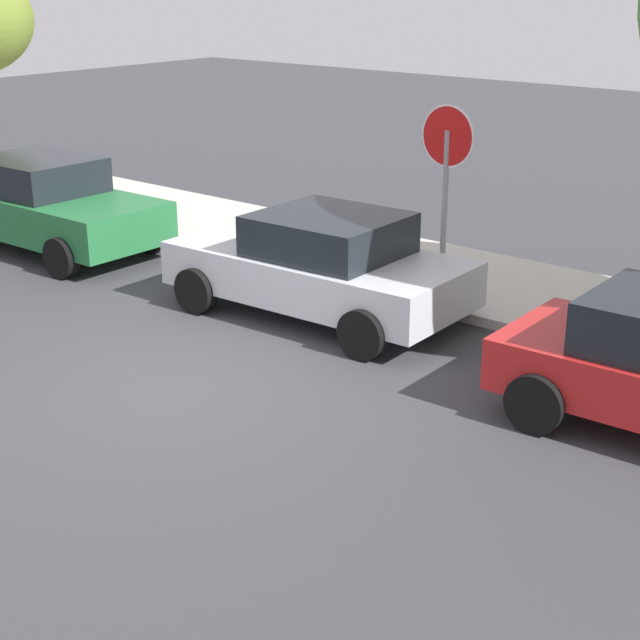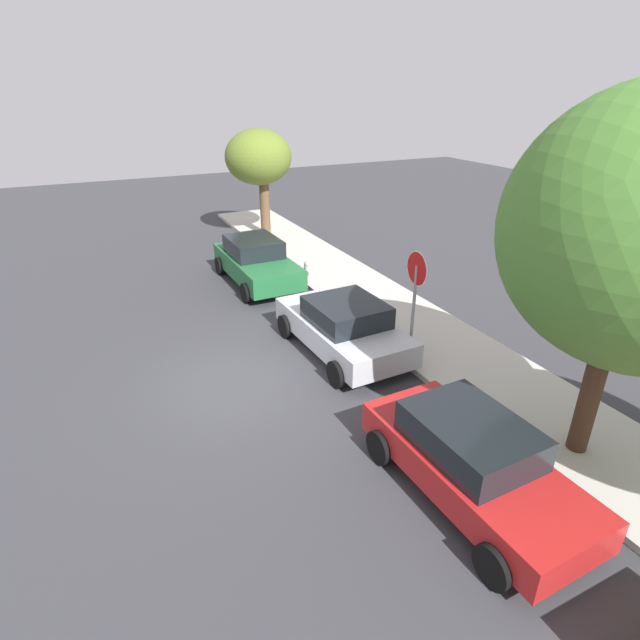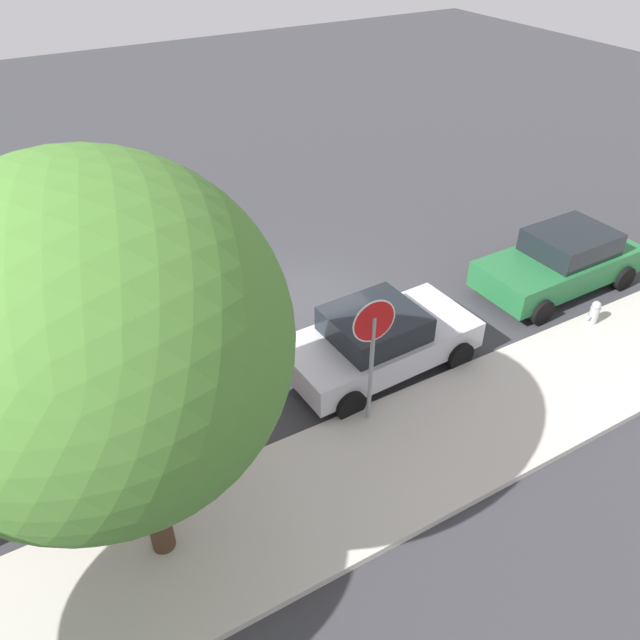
# 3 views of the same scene
# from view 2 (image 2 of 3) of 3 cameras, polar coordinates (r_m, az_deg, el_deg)

# --- Properties ---
(ground_plane) EXTENTS (60.00, 60.00, 0.00)m
(ground_plane) POSITION_cam_2_polar(r_m,az_deg,el_deg) (11.75, -9.05, -7.14)
(ground_plane) COLOR #38383D
(sidewalk_curb) EXTENTS (32.00, 2.81, 0.14)m
(sidewalk_curb) POSITION_cam_2_polar(r_m,az_deg,el_deg) (13.85, 12.02, -1.75)
(sidewalk_curb) COLOR beige
(sidewalk_curb) RESTS_ON ground_plane
(stop_sign) EXTENTS (0.84, 0.08, 2.82)m
(stop_sign) POSITION_cam_2_polar(r_m,az_deg,el_deg) (11.91, 10.84, 3.77)
(stop_sign) COLOR gray
(stop_sign) RESTS_ON ground_plane
(parked_car_silver) EXTENTS (4.18, 2.24, 1.44)m
(parked_car_silver) POSITION_cam_2_polar(r_m,az_deg,el_deg) (12.59, 2.67, -0.70)
(parked_car_silver) COLOR silver
(parked_car_silver) RESTS_ON ground_plane
(parked_car_red) EXTENTS (4.12, 2.04, 1.42)m
(parked_car_red) POSITION_cam_2_polar(r_m,az_deg,el_deg) (8.78, 16.98, -14.96)
(parked_car_red) COLOR red
(parked_car_red) RESTS_ON ground_plane
(parked_car_green) EXTENTS (4.29, 2.08, 1.53)m
(parked_car_green) POSITION_cam_2_polar(r_m,az_deg,el_deg) (17.31, -7.29, 6.67)
(parked_car_green) COLOR #236B38
(parked_car_green) RESTS_ON ground_plane
(street_tree_mid_block) EXTENTS (2.81, 2.81, 4.62)m
(street_tree_mid_block) POSITION_cam_2_polar(r_m,az_deg,el_deg) (22.27, -7.05, 17.85)
(street_tree_mid_block) COLOR brown
(street_tree_mid_block) RESTS_ON ground_plane
(fire_hydrant) EXTENTS (0.30, 0.22, 0.72)m
(fire_hydrant) POSITION_cam_2_polar(r_m,az_deg,el_deg) (17.48, -1.48, 5.64)
(fire_hydrant) COLOR #A5A5A8
(fire_hydrant) RESTS_ON ground_plane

